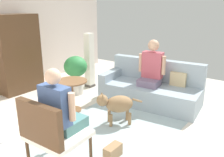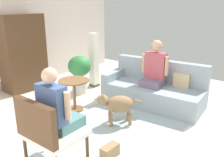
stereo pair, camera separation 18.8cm
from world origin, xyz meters
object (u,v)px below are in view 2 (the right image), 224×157
at_px(couch, 153,90).
at_px(dog, 117,104).
at_px(armchair, 46,129).
at_px(person_on_couch, 155,67).
at_px(column_lamp, 94,61).
at_px(potted_plant, 80,69).
at_px(person_on_armchair, 56,107).
at_px(armoire_cabinet, 23,53).
at_px(handbag, 110,151).
at_px(round_end_table, 74,90).

xyz_separation_m(couch, dog, (-1.20, -0.01, 0.07)).
distance_m(armchair, person_on_couch, 2.67).
relative_size(person_on_couch, column_lamp, 0.69).
distance_m(couch, armchair, 2.71).
height_order(armchair, potted_plant, armchair).
bearing_deg(couch, armchair, -177.98).
bearing_deg(couch, person_on_armchair, -178.07).
bearing_deg(column_lamp, armoire_cabinet, 137.03).
bearing_deg(potted_plant, handbag, -123.61).
height_order(column_lamp, handbag, column_lamp).
height_order(person_on_armchair, column_lamp, column_lamp).
bearing_deg(potted_plant, column_lamp, 9.13).
bearing_deg(armoire_cabinet, round_end_table, -91.55).
bearing_deg(potted_plant, armoire_cabinet, 118.40).
xyz_separation_m(column_lamp, armoire_cabinet, (-1.23, 1.15, 0.23)).
relative_size(couch, dog, 3.31).
xyz_separation_m(column_lamp, handbag, (-2.01, -2.26, -0.58)).
relative_size(potted_plant, armoire_cabinet, 0.49).
bearing_deg(potted_plant, couch, -70.34).
bearing_deg(person_on_couch, couch, 38.07).
distance_m(person_on_couch, potted_plant, 1.75).
bearing_deg(armchair, potted_plant, 39.12).
distance_m(person_on_couch, dog, 1.24).
distance_m(armchair, person_on_armchair, 0.29).
bearing_deg(couch, handbag, -164.85).
relative_size(column_lamp, handbag, 4.90).
bearing_deg(dog, potted_plant, 69.14).
relative_size(person_on_armchair, armoire_cabinet, 0.47).
bearing_deg(person_on_armchair, potted_plant, 41.40).
bearing_deg(person_on_armchair, armoire_cabinet, 66.75).
distance_m(dog, handbag, 1.02).
height_order(couch, potted_plant, potted_plant).
bearing_deg(person_on_couch, column_lamp, 89.41).
height_order(person_on_armchair, dog, person_on_armchair).
xyz_separation_m(potted_plant, handbag, (-1.44, -2.17, -0.48)).
height_order(column_lamp, armoire_cabinet, armoire_cabinet).
bearing_deg(handbag, person_on_armchair, 136.89).
distance_m(round_end_table, column_lamp, 1.49).
height_order(person_on_couch, dog, person_on_couch).
bearing_deg(column_lamp, round_end_table, -150.76).
bearing_deg(column_lamp, handbag, -131.58).
relative_size(couch, potted_plant, 2.37).
distance_m(potted_plant, armoire_cabinet, 1.45).
xyz_separation_m(armchair, potted_plant, (2.11, 1.72, 0.02)).
distance_m(column_lamp, armoire_cabinet, 1.70).
bearing_deg(round_end_table, armoire_cabinet, 88.45).
distance_m(person_on_armchair, potted_plant, 2.59).
distance_m(person_on_couch, handbag, 2.17).
relative_size(dog, column_lamp, 0.47).
bearing_deg(armchair, person_on_armchair, 3.27).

